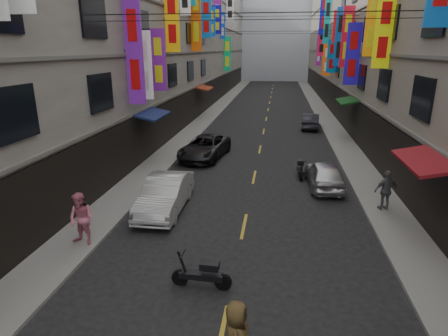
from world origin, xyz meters
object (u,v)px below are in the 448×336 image
(car_left_far, at_px, (205,147))
(pedestrian_rfar, at_px, (386,190))
(car_right_mid, at_px, (324,174))
(car_right_far, at_px, (310,121))
(scooter_crossing, at_px, (202,274))
(pedestrian_lfar, at_px, (81,219))
(scooter_far_right, at_px, (300,169))
(car_left_mid, at_px, (165,194))

(car_left_far, bearing_deg, pedestrian_rfar, -30.01)
(car_right_mid, xyz_separation_m, pedestrian_rfar, (2.24, -2.77, 0.31))
(car_right_far, bearing_deg, pedestrian_rfar, 101.04)
(car_right_mid, relative_size, pedestrian_rfar, 2.28)
(scooter_crossing, height_order, pedestrian_lfar, pedestrian_lfar)
(car_right_far, bearing_deg, scooter_far_right, 88.67)
(car_right_far, bearing_deg, scooter_crossing, 83.70)
(car_left_far, relative_size, car_right_mid, 1.27)
(car_right_mid, relative_size, car_right_far, 1.00)
(scooter_far_right, distance_m, pedestrian_rfar, 5.40)
(car_right_far, distance_m, pedestrian_rfar, 17.71)
(car_left_mid, bearing_deg, pedestrian_lfar, -120.37)
(scooter_crossing, relative_size, car_left_far, 0.36)
(scooter_crossing, xyz_separation_m, car_right_far, (4.84, 23.99, 0.21))
(car_left_far, height_order, car_right_far, car_left_far)
(pedestrian_rfar, bearing_deg, car_right_mid, -66.16)
(scooter_far_right, xyz_separation_m, car_left_mid, (-6.01, -5.38, 0.31))
(scooter_far_right, distance_m, car_right_mid, 1.83)
(scooter_far_right, bearing_deg, car_left_mid, 39.59)
(scooter_far_right, height_order, pedestrian_lfar, pedestrian_lfar)
(car_left_mid, relative_size, pedestrian_lfar, 2.40)
(scooter_far_right, distance_m, car_right_far, 13.49)
(car_left_far, height_order, pedestrian_rfar, pedestrian_rfar)
(car_left_mid, relative_size, car_right_mid, 1.14)
(scooter_crossing, xyz_separation_m, pedestrian_rfar, (6.67, 6.38, 0.55))
(scooter_far_right, xyz_separation_m, pedestrian_lfar, (-7.96, -8.84, 0.63))
(scooter_far_right, xyz_separation_m, pedestrian_rfar, (3.34, -4.21, 0.55))
(scooter_crossing, height_order, car_left_far, car_left_far)
(car_left_far, distance_m, car_right_mid, 8.24)
(car_right_mid, distance_m, car_right_far, 14.85)
(car_left_far, relative_size, pedestrian_lfar, 2.67)
(pedestrian_lfar, bearing_deg, scooter_far_right, 60.99)
(scooter_far_right, height_order, pedestrian_rfar, pedestrian_rfar)
(car_left_mid, bearing_deg, pedestrian_rfar, 6.08)
(car_left_mid, distance_m, car_right_far, 20.23)
(car_left_far, distance_m, pedestrian_rfar, 11.67)
(car_right_mid, bearing_deg, scooter_crossing, 60.95)
(car_left_mid, xyz_separation_m, car_right_mid, (7.11, 3.93, -0.07))
(pedestrian_lfar, bearing_deg, car_left_mid, 73.63)
(car_right_mid, bearing_deg, pedestrian_lfar, 36.04)
(scooter_crossing, height_order, car_right_far, car_right_far)
(scooter_far_right, relative_size, car_left_far, 0.36)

